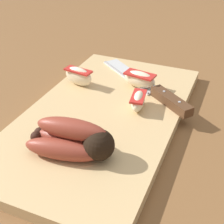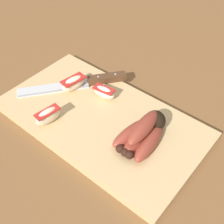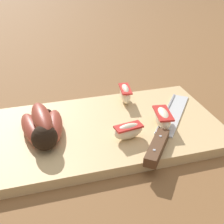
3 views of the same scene
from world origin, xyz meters
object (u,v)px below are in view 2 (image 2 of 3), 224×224
Objects in this scene: banana_bunch at (143,133)px; apple_wedge_middle at (48,116)px; chefs_knife at (89,82)px; apple_wedge_far at (74,83)px; apple_wedge_near at (104,92)px.

apple_wedge_middle is (-0.19, -0.09, -0.00)m from banana_bunch.
apple_wedge_far is (-0.02, -0.04, 0.01)m from chefs_knife.
banana_bunch is at bearing 25.91° from apple_wedge_middle.
banana_bunch is 2.25× the size of apple_wedge_near.
chefs_knife is 4.00× the size of apple_wedge_near.
apple_wedge_near is (-0.15, 0.05, -0.01)m from banana_bunch.
chefs_knife is 3.39× the size of apple_wedge_far.
banana_bunch is 1.91× the size of apple_wedge_far.
banana_bunch is at bearing -17.98° from apple_wedge_near.
chefs_knife is (-0.22, 0.06, -0.02)m from banana_bunch.
apple_wedge_middle reaches higher than chefs_knife.
apple_wedge_far is at bearing -163.24° from apple_wedge_near.
apple_wedge_far is (-0.04, 0.12, -0.00)m from apple_wedge_middle.
apple_wedge_near is (0.06, -0.01, 0.01)m from chefs_knife.
apple_wedge_far is at bearing 108.23° from apple_wedge_middle.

